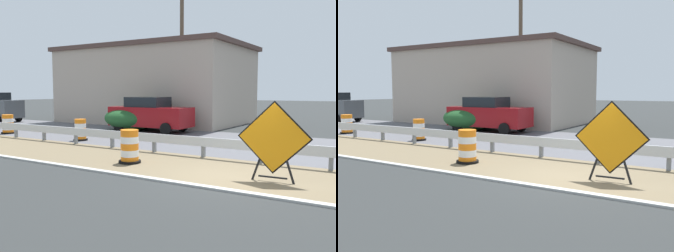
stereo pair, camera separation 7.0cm
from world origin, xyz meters
TOP-DOWN VIEW (x-y plane):
  - ground_plane at (0.00, 0.00)m, footprint 160.00×160.00m
  - median_dirt_strip at (0.66, 0.00)m, footprint 3.72×120.00m
  - far_lane_asphalt at (6.21, 0.00)m, footprint 7.40×120.00m
  - curb_near_edge at (-1.30, 0.00)m, footprint 0.20×120.00m
  - guardrail_median at (2.28, -1.99)m, footprint 0.18×51.33m
  - warning_sign_diamond at (0.11, -0.90)m, footprint 0.15×1.85m
  - traffic_barrel_nearest at (0.20, 3.70)m, footprint 0.72×0.72m
  - traffic_barrel_close at (3.24, 8.90)m, footprint 0.65×0.65m
  - traffic_barrel_mid at (3.20, 14.25)m, footprint 0.72×0.72m
  - car_trailing_near_lane at (8.01, 8.20)m, footprint 2.16×4.72m
  - roadside_shop_near at (13.75, 11.61)m, footprint 8.37×13.48m
  - utility_pole_near at (10.73, 7.68)m, footprint 0.24×1.80m
  - bush_roadside at (8.25, 9.60)m, footprint 3.33×3.33m

SIDE VIEW (x-z plane):
  - ground_plane at x=0.00m, z-range 0.00..0.00m
  - far_lane_asphalt at x=6.21m, z-range 0.00..0.00m
  - median_dirt_strip at x=0.66m, z-range 0.00..0.01m
  - curb_near_edge at x=-1.30m, z-range -0.05..0.06m
  - traffic_barrel_close at x=3.24m, z-range -0.05..0.95m
  - traffic_barrel_mid at x=3.20m, z-range -0.05..0.98m
  - traffic_barrel_nearest at x=0.20m, z-range -0.05..1.02m
  - guardrail_median at x=2.28m, z-range 0.16..0.87m
  - bush_roadside at x=8.25m, z-range 0.00..1.45m
  - car_trailing_near_lane at x=8.01m, z-range 0.00..1.97m
  - warning_sign_diamond at x=0.11m, z-range 0.04..2.11m
  - roadside_shop_near at x=13.75m, z-range 0.01..5.51m
  - utility_pole_near at x=10.73m, z-range 0.16..9.29m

